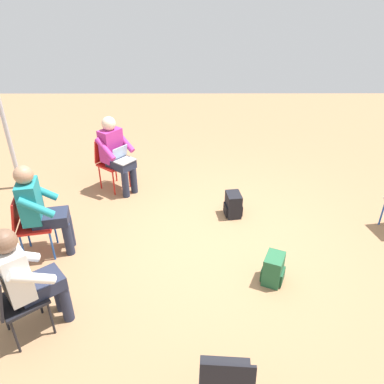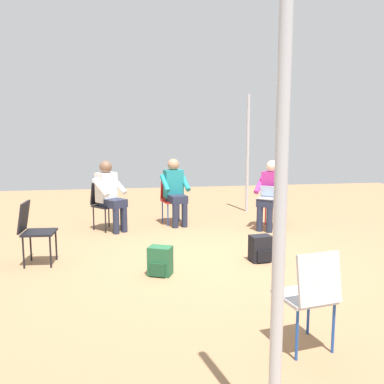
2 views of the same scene
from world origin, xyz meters
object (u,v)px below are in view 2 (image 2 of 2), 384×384
object	(u,v)px
chair_southeast	(104,202)
person_in_teal	(175,188)
chair_north	(310,293)
person_in_white	(110,192)
chair_south	(172,197)
chair_southwest	(273,200)
backpack_near_laptop_user	(260,250)
person_with_laptop	(270,191)
backpack_by_empty_chair	(160,263)
chair_east	(33,228)

from	to	relation	value
chair_southeast	person_in_teal	size ratio (longest dim) A/B	0.69
chair_north	person_in_white	world-z (taller)	person_in_white
chair_southeast	chair_south	size ratio (longest dim) A/B	1.00
chair_north	person_in_teal	bearing A→B (deg)	85.57
chair_southwest	backpack_near_laptop_user	world-z (taller)	chair_southwest
chair_south	chair_southeast	bearing A→B (deg)	2.69
chair_north	person_in_white	xyz separation A→B (m)	(1.67, -4.50, 0.20)
person_with_laptop	person_in_white	world-z (taller)	same
chair_southeast	chair_south	xyz separation A→B (m)	(-1.27, -0.33, 0.00)
chair_north	person_with_laptop	distance (m)	4.32
person_in_white	backpack_near_laptop_user	bearing A→B (deg)	94.02
chair_south	chair_southwest	bearing A→B (deg)	147.68
chair_southwest	backpack_near_laptop_user	distance (m)	2.16
person_with_laptop	backpack_by_empty_chair	bearing A→B (deg)	83.29
chair_southwest	chair_north	xyz separation A→B (m)	(1.26, 4.29, 0.00)
chair_east	chair_south	bearing A→B (deg)	140.59
backpack_near_laptop_user	backpack_by_empty_chair	xyz separation A→B (m)	(1.40, 0.33, 0.00)
chair_north	chair_southeast	distance (m)	4.95
chair_southeast	backpack_by_empty_chair	world-z (taller)	chair_southeast
chair_southwest	chair_southeast	size ratio (longest dim) A/B	1.00
chair_east	person_with_laptop	bearing A→B (deg)	114.88
chair_north	chair_southeast	bearing A→B (deg)	100.91
chair_north	backpack_by_empty_chair	distance (m)	2.29
person_in_teal	backpack_by_empty_chair	world-z (taller)	person_in_teal
chair_southeast	person_in_white	xyz separation A→B (m)	(-0.11, 0.13, 0.20)
chair_north	chair_south	bearing A→B (deg)	85.78
chair_north	backpack_near_laptop_user	size ratio (longest dim) A/B	2.36
chair_south	person_with_laptop	world-z (taller)	person_with_laptop
chair_southwest	chair_north	size ratio (longest dim) A/B	1.00
chair_south	chair_north	bearing A→B (deg)	84.00
chair_south	backpack_by_empty_chair	bearing A→B (deg)	68.33
chair_south	backpack_by_empty_chair	distance (m)	2.99
chair_southeast	chair_southwest	bearing A→B (deg)	134.12
chair_southwest	chair_southeast	xyz separation A→B (m)	(3.04, -0.33, 0.00)
chair_south	person_in_teal	bearing A→B (deg)	90.00
person_in_teal	backpack_by_empty_chair	bearing A→B (deg)	67.08
chair_east	chair_south	size ratio (longest dim) A/B	1.00
chair_north	person_in_white	bearing A→B (deg)	100.28
chair_southeast	backpack_near_laptop_user	world-z (taller)	chair_southeast
chair_east	backpack_by_empty_chair	world-z (taller)	chair_east
chair_east	person_in_teal	bearing A→B (deg)	137.97
chair_southeast	person_with_laptop	world-z (taller)	person_with_laptop
backpack_near_laptop_user	chair_southeast	bearing A→B (deg)	-46.51
chair_east	backpack_near_laptop_user	xyz separation A→B (m)	(-3.01, 0.37, -0.34)
chair_southeast	backpack_near_laptop_user	size ratio (longest dim) A/B	2.36
chair_south	person_in_teal	distance (m)	0.26
person_in_white	person_in_teal	world-z (taller)	same
person_in_white	backpack_by_empty_chair	xyz separation A→B (m)	(-0.66, 2.47, -0.54)
chair_north	chair_south	xyz separation A→B (m)	(0.51, -4.95, 0.00)
person_in_teal	chair_southeast	bearing A→B (deg)	-4.61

